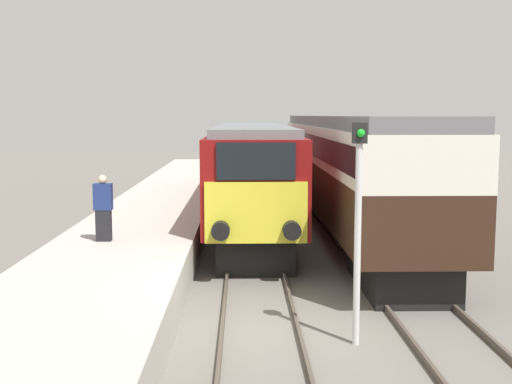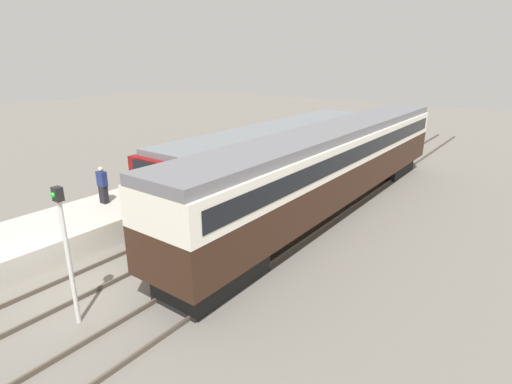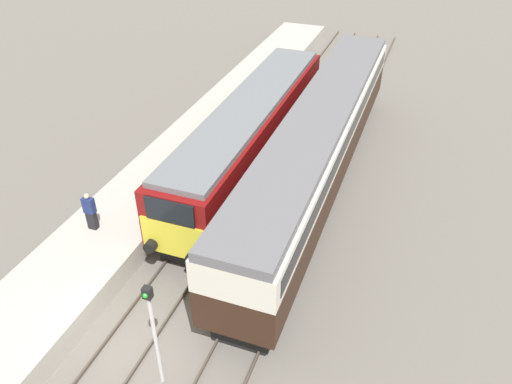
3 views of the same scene
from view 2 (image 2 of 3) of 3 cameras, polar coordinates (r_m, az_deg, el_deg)
name	(u,v)px [view 2 (image 2 of 3)]	position (r m, az deg, el deg)	size (l,w,h in m)	color
ground_plane	(75,289)	(14.32, -24.48, -12.46)	(120.00, 120.00, 0.00)	slate
platform_left	(185,191)	(20.84, -10.10, 0.19)	(3.50, 50.00, 1.01)	#B7B2A8
rails_near_track	(188,234)	(16.83, -9.64, -5.94)	(1.51, 60.00, 0.14)	#4C4238
rails_far_track	(254,257)	(14.77, -0.31, -9.32)	(1.50, 60.00, 0.14)	#4C4238
locomotive	(274,157)	(20.67, 2.55, 4.97)	(2.70, 16.13, 3.73)	black
passenger_carriage	(333,161)	(18.86, 10.98, 4.43)	(2.75, 20.94, 4.06)	black
person_on_platform	(103,185)	(18.30, -21.07, 0.91)	(0.44, 0.26, 1.63)	black
signal_post	(66,246)	(11.57, -25.48, -6.97)	(0.24, 0.28, 3.96)	silver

